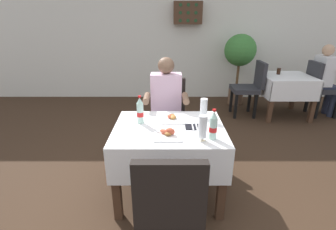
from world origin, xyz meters
TOP-DOWN VIEW (x-y plane):
  - ground_plane at (0.00, 0.00)m, footprint 11.00×11.00m
  - back_wall at (0.00, 3.48)m, footprint 11.00×0.12m
  - main_dining_table at (0.07, 0.16)m, footprint 1.02×0.82m
  - chair_far_diner_seat at (0.07, 0.96)m, footprint 0.44×0.50m
  - chair_near_camera_side at (0.07, -0.65)m, footprint 0.44×0.50m
  - seated_diner_far at (0.04, 0.85)m, footprint 0.50×0.46m
  - plate_near_camera at (0.06, -0.03)m, footprint 0.24×0.24m
  - plate_far_diner at (0.11, 0.33)m, footprint 0.23×0.23m
  - beer_glass_left at (0.42, 0.36)m, footprint 0.07×0.07m
  - beer_glass_middle at (0.34, -0.12)m, footprint 0.07×0.07m
  - cola_bottle_primary at (0.43, -0.07)m, footprint 0.07×0.07m
  - cola_bottle_secondary at (-0.20, 0.25)m, footprint 0.06×0.06m
  - napkin_cutlery_set at (0.31, 0.15)m, footprint 0.17×0.19m
  - background_dining_table at (2.14, 2.32)m, footprint 0.83×0.81m
  - background_chair_left at (1.51, 2.32)m, footprint 0.50×0.44m
  - background_chair_right at (2.76, 2.32)m, footprint 0.50×0.44m
  - background_patron at (2.81, 2.32)m, footprint 0.46×0.50m
  - background_table_tumbler at (2.02, 2.42)m, footprint 0.06×0.06m
  - potted_plant_corner at (1.46, 2.96)m, footprint 0.61×0.61m
  - wall_bottle_rack at (0.45, 3.32)m, footprint 0.56×0.21m

SIDE VIEW (x-z plane):
  - ground_plane at x=0.00m, z-range 0.00..0.00m
  - background_dining_table at x=2.14m, z-range 0.18..0.91m
  - chair_far_diner_seat at x=0.07m, z-range 0.07..1.04m
  - chair_near_camera_side at x=0.07m, z-range 0.07..1.04m
  - background_chair_left at x=1.51m, z-range 0.07..1.04m
  - background_chair_right at x=2.76m, z-range 0.07..1.04m
  - main_dining_table at x=0.07m, z-range 0.19..0.92m
  - seated_diner_far at x=0.04m, z-range 0.08..1.34m
  - background_patron at x=2.81m, z-range 0.08..1.34m
  - napkin_cutlery_set at x=0.31m, z-range 0.73..0.75m
  - plate_far_diner at x=0.11m, z-range 0.73..0.77m
  - plate_near_camera at x=0.06m, z-range 0.72..0.79m
  - background_table_tumbler at x=2.02m, z-range 0.73..0.84m
  - beer_glass_left at x=0.42m, z-range 0.74..0.95m
  - beer_glass_middle at x=0.34m, z-range 0.73..0.96m
  - cola_bottle_primary at x=0.43m, z-range 0.72..0.98m
  - cola_bottle_secondary at x=-0.20m, z-range 0.72..0.99m
  - potted_plant_corner at x=1.46m, z-range 0.29..1.67m
  - back_wall at x=0.00m, z-range 0.00..2.86m
  - wall_bottle_rack at x=0.45m, z-range 1.55..1.97m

